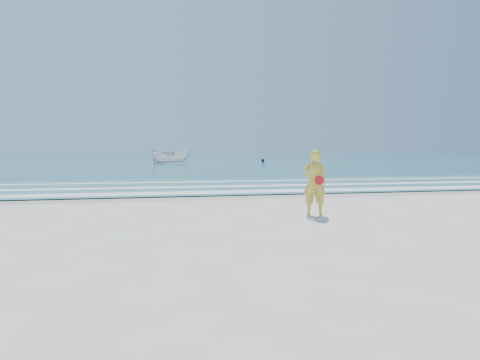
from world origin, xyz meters
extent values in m
plane|color=silver|center=(0.00, 0.00, 0.00)|extent=(400.00, 400.00, 0.00)
cube|color=#B2A893|center=(0.00, 9.00, 0.00)|extent=(400.00, 2.40, 0.00)
cube|color=#19727F|center=(0.00, 105.00, 0.02)|extent=(400.00, 190.00, 0.04)
cube|color=#59B7AD|center=(0.00, 14.00, 0.04)|extent=(400.00, 10.00, 0.01)
cube|color=white|center=(0.00, 10.30, 0.05)|extent=(400.00, 1.40, 0.01)
cube|color=white|center=(0.00, 13.20, 0.05)|extent=(400.00, 0.90, 0.01)
cube|color=white|center=(0.00, 16.50, 0.05)|extent=(400.00, 0.60, 0.01)
imported|color=silver|center=(1.27, 47.64, 0.96)|extent=(4.82, 1.87, 1.85)
sphere|color=black|center=(13.73, 51.33, 0.26)|extent=(0.44, 0.44, 0.44)
imported|color=yellow|center=(2.35, 3.40, 0.93)|extent=(0.79, 0.63, 1.87)
cylinder|color=red|center=(2.43, 3.22, 1.01)|extent=(0.27, 0.08, 0.27)
camera|label=1|loc=(-2.58, -9.21, 1.93)|focal=35.00mm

